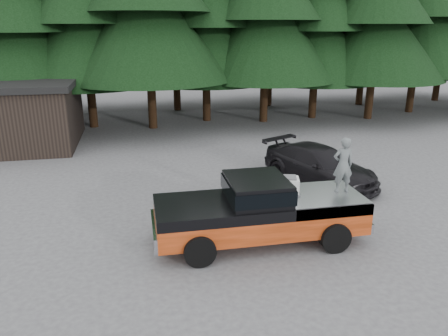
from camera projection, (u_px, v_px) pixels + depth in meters
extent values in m
plane|color=#48484A|center=(211.00, 235.00, 12.85)|extent=(120.00, 120.00, 0.00)
cube|color=black|center=(257.00, 188.00, 11.97)|extent=(1.66, 1.90, 0.59)
cube|color=silver|center=(287.00, 186.00, 12.36)|extent=(0.75, 0.67, 0.43)
imported|color=#575E5F|center=(343.00, 165.00, 12.29)|extent=(0.61, 0.41, 1.61)
imported|color=black|center=(320.00, 165.00, 16.89)|extent=(3.91, 5.30, 1.43)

